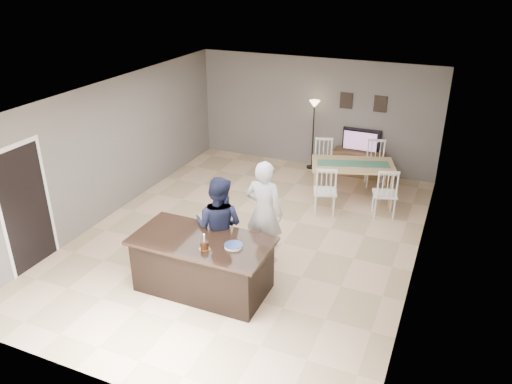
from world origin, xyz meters
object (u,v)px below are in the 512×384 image
at_px(dining_table, 353,170).
at_px(man, 219,226).
at_px(birthday_cake, 204,245).
at_px(woman, 264,212).
at_px(plate_stack, 233,246).
at_px(tv_console, 358,163).
at_px(kitchen_island, 203,264).
at_px(television, 361,140).
at_px(floor_lamp, 314,116).

bearing_deg(dining_table, man, -128.02).
bearing_deg(birthday_cake, woman, 75.03).
bearing_deg(plate_stack, tv_console, 83.29).
distance_m(tv_console, plate_stack, 5.65).
distance_m(kitchen_island, plate_stack, 0.72).
bearing_deg(tv_console, television, 90.00).
bearing_deg(tv_console, man, -103.29).
bearing_deg(floor_lamp, dining_table, -46.32).
bearing_deg(television, woman, 81.70).
bearing_deg(tv_console, floor_lamp, 179.02).
bearing_deg(plate_stack, woman, 89.72).
bearing_deg(man, dining_table, -113.16).
relative_size(woman, man, 1.07).
relative_size(tv_console, man, 0.70).
bearing_deg(kitchen_island, television, 77.99).
height_order(kitchen_island, tv_console, kitchen_island).
relative_size(man, dining_table, 0.72).
bearing_deg(floor_lamp, kitchen_island, -90.33).
distance_m(television, woman, 4.51).
bearing_deg(television, man, 76.89).
bearing_deg(floor_lamp, television, 2.45).
distance_m(dining_table, floor_lamp, 2.03).
xyz_separation_m(tv_console, television, (0.00, 0.07, 0.56)).
relative_size(kitchen_island, television, 2.35).
relative_size(plate_stack, floor_lamp, 0.16).
height_order(plate_stack, floor_lamp, floor_lamp).
height_order(man, plate_stack, man).
relative_size(tv_console, birthday_cake, 4.71).
height_order(man, dining_table, man).
height_order(kitchen_island, man, man).
bearing_deg(woman, man, 51.89).
xyz_separation_m(television, woman, (-0.65, -4.47, 0.06)).
relative_size(man, floor_lamp, 0.99).
bearing_deg(kitchen_island, floor_lamp, 89.67).
bearing_deg(dining_table, television, 78.54).
xyz_separation_m(man, plate_stack, (0.53, -0.56, 0.07)).
height_order(dining_table, floor_lamp, floor_lamp).
height_order(kitchen_island, dining_table, dining_table).
distance_m(woman, birthday_cake, 1.45).
distance_m(woman, floor_lamp, 4.47).
xyz_separation_m(tv_console, woman, (-0.65, -4.40, 0.62)).
relative_size(television, dining_table, 0.39).
height_order(plate_stack, dining_table, dining_table).
distance_m(television, birthday_cake, 5.95).
bearing_deg(woman, tv_console, -95.97).
xyz_separation_m(television, man, (-1.19, -5.09, -0.01)).
xyz_separation_m(television, floor_lamp, (-1.17, -0.05, 0.47)).
bearing_deg(floor_lamp, tv_console, -0.98).
relative_size(television, woman, 0.50).
distance_m(television, man, 5.23).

